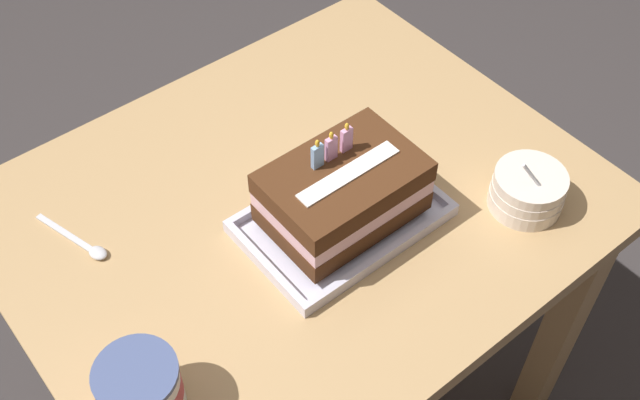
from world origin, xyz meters
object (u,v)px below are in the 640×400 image
(foil_tray, at_px, (342,220))
(serving_spoon_near_tray, at_px, (88,247))
(bowl_stack, at_px, (528,190))
(ice_cream_tub, at_px, (141,390))
(birthday_cake, at_px, (343,192))

(foil_tray, relative_size, serving_spoon_near_tray, 2.08)
(bowl_stack, relative_size, serving_spoon_near_tray, 0.80)
(serving_spoon_near_tray, bearing_deg, bowl_stack, -31.24)
(bowl_stack, xyz_separation_m, ice_cream_tub, (-0.67, 0.08, 0.02))
(foil_tray, bearing_deg, serving_spoon_near_tray, 148.77)
(bowl_stack, xyz_separation_m, serving_spoon_near_tray, (-0.61, 0.37, -0.03))
(birthday_cake, distance_m, serving_spoon_near_tray, 0.41)
(foil_tray, distance_m, ice_cream_tub, 0.42)
(bowl_stack, bearing_deg, serving_spoon_near_tray, 148.76)
(birthday_cake, height_order, bowl_stack, birthday_cake)
(serving_spoon_near_tray, bearing_deg, ice_cream_tub, -102.70)
(ice_cream_tub, height_order, serving_spoon_near_tray, ice_cream_tub)
(bowl_stack, bearing_deg, foil_tray, 148.75)
(serving_spoon_near_tray, bearing_deg, birthday_cake, -31.22)
(birthday_cake, relative_size, serving_spoon_near_tray, 1.57)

